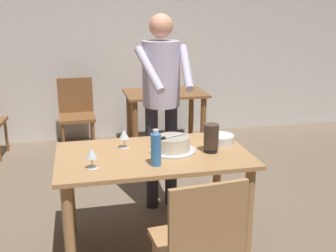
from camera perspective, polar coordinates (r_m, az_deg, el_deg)
name	(u,v)px	position (r m, az deg, el deg)	size (l,w,h in m)	color
ground_plane	(154,244)	(3.29, -1.95, -16.19)	(14.00, 14.00, 0.00)	#7A6651
back_wall	(113,39)	(5.65, -7.69, 11.97)	(10.00, 0.12, 2.70)	silver
main_dining_table	(153,169)	(3.00, -2.06, -6.09)	(1.38, 0.82, 0.75)	tan
cake_on_platter	(172,145)	(2.98, 0.63, -2.61)	(0.34, 0.34, 0.11)	silver
cake_knife	(165,138)	(2.92, -0.48, -1.69)	(0.25, 0.13, 0.02)	silver
plate_stack	(220,139)	(3.18, 7.25, -1.86)	(0.22, 0.22, 0.07)	white
wine_glass_near	(91,154)	(2.70, -10.66, -3.84)	(0.08, 0.08, 0.14)	silver
wine_glass_far	(124,135)	(3.05, -6.17, -1.24)	(0.08, 0.08, 0.14)	silver
water_bottle	(156,149)	(2.70, -1.70, -3.23)	(0.07, 0.07, 0.25)	#387AC6
hurricane_lamp	(211,138)	(2.97, 6.06, -1.68)	(0.11, 0.11, 0.21)	black
person_cutting_cake	(162,91)	(3.49, -0.91, 4.87)	(0.46, 0.57, 1.72)	#2D2D38
chair_near_side	(198,241)	(2.41, 4.26, -15.80)	(0.48, 0.48, 0.90)	tan
background_table	(165,105)	(5.16, -0.43, 3.02)	(1.00, 0.70, 0.74)	brown
background_chair_1	(77,111)	(5.31, -12.69, 2.03)	(0.45, 0.45, 0.90)	brown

